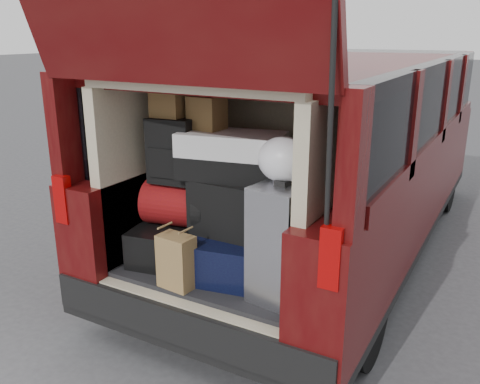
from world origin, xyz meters
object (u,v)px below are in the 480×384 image
object	(u,v)px
navy_hardshell	(227,252)
kraft_bag	(177,262)
black_hardshell	(175,240)
black_soft_case	(232,207)
silver_roller	(287,240)
backpack	(172,151)
twotone_duffel	(232,155)
red_duffel	(180,204)

from	to	relation	value
navy_hardshell	kraft_bag	distance (m)	0.36
black_hardshell	black_soft_case	bearing A→B (deg)	-10.12
silver_roller	kraft_bag	size ratio (longest dim) A/B	2.05
kraft_bag	black_soft_case	xyz separation A→B (m)	(0.18, 0.35, 0.26)
backpack	twotone_duffel	size ratio (longest dim) A/B	0.66
navy_hardshell	kraft_bag	size ratio (longest dim) A/B	1.78
kraft_bag	twotone_duffel	xyz separation A→B (m)	(0.15, 0.40, 0.57)
kraft_bag	black_soft_case	distance (m)	0.47
red_duffel	backpack	size ratio (longest dim) A/B	1.09
navy_hardshell	twotone_duffel	xyz separation A→B (m)	(-0.00, 0.07, 0.61)
kraft_bag	red_duffel	bearing A→B (deg)	127.34
kraft_bag	twotone_duffel	size ratio (longest dim) A/B	0.52
navy_hardshell	kraft_bag	bearing A→B (deg)	-124.95
black_hardshell	twotone_duffel	xyz separation A→B (m)	(0.41, 0.05, 0.62)
silver_roller	kraft_bag	xyz separation A→B (m)	(-0.59, -0.25, -0.17)
silver_roller	backpack	size ratio (longest dim) A/B	1.62
kraft_bag	red_duffel	world-z (taller)	red_duffel
navy_hardshell	backpack	bearing A→B (deg)	171.16
black_hardshell	silver_roller	bearing A→B (deg)	-16.74
navy_hardshell	silver_roller	bearing A→B (deg)	-20.38
black_hardshell	twotone_duffel	size ratio (longest dim) A/B	0.95
navy_hardshell	kraft_bag	xyz separation A→B (m)	(-0.15, -0.33, 0.04)
silver_roller	kraft_bag	bearing A→B (deg)	-149.42
silver_roller	black_soft_case	bearing A→B (deg)	174.84
navy_hardshell	twotone_duffel	size ratio (longest dim) A/B	0.92
black_soft_case	twotone_duffel	size ratio (longest dim) A/B	0.76
backpack	red_duffel	bearing A→B (deg)	27.48
black_soft_case	backpack	size ratio (longest dim) A/B	1.16
kraft_bag	backpack	bearing A→B (deg)	132.17
kraft_bag	black_soft_case	world-z (taller)	black_soft_case
silver_roller	red_duffel	size ratio (longest dim) A/B	1.49
black_soft_case	twotone_duffel	bearing A→B (deg)	118.26
red_duffel	black_soft_case	distance (m)	0.39
red_duffel	navy_hardshell	bearing A→B (deg)	-12.35
black_hardshell	silver_roller	world-z (taller)	silver_roller
red_duffel	backpack	distance (m)	0.35
silver_roller	twotone_duffel	xyz separation A→B (m)	(-0.45, 0.15, 0.40)
navy_hardshell	red_duffel	size ratio (longest dim) A/B	1.29
black_hardshell	backpack	distance (m)	0.62
black_hardshell	silver_roller	xyz separation A→B (m)	(0.86, -0.09, 0.21)
backpack	navy_hardshell	bearing A→B (deg)	-6.32
silver_roller	backpack	bearing A→B (deg)	-177.02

